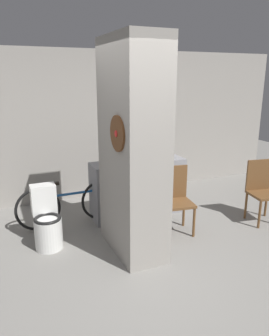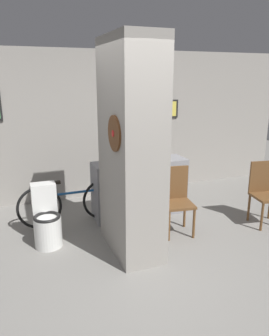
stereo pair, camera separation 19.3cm
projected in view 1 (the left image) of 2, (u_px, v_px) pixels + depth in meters
The scene contains 10 objects.
ground_plane at pixel (151, 268), 3.80m from camera, with size 14.00×14.00×0.00m, color gray.
wall_back at pixel (86, 126), 5.77m from camera, with size 8.00×0.09×2.60m.
pillar_center at pixel (133, 150), 3.92m from camera, with size 0.55×1.07×2.60m.
counter_shelf at pixel (138, 188), 5.18m from camera, with size 1.49×0.44×0.89m.
toilet at pixel (47, 222), 4.23m from camera, with size 0.35×0.51×0.79m.
chair_near_pillar at pixel (176, 197), 4.61m from camera, with size 0.47×0.47×0.94m.
chair_by_doorway at pixel (262, 188), 4.95m from camera, with size 0.47×0.47×0.94m.
bicycle at pixel (71, 203), 4.84m from camera, with size 1.60×0.42×0.69m.
bottle_tall at pixel (155, 153), 5.11m from camera, with size 0.09×0.09×0.31m.
bottle_short at pixel (163, 155), 5.13m from camera, with size 0.09×0.09×0.21m.
Camera 1 is at (-1.52, -2.98, 2.15)m, focal length 35.00 mm.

